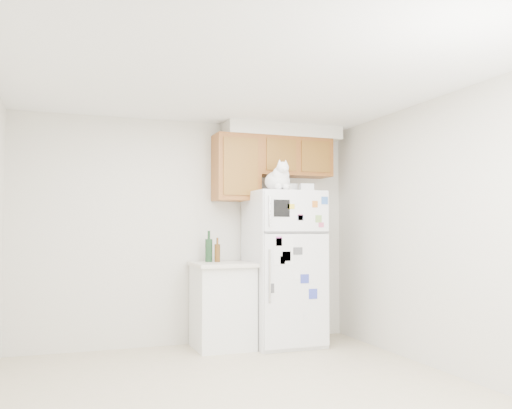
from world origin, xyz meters
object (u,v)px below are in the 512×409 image
base_counter (222,305)px  cat (279,179)px  bottle_green (209,246)px  refrigerator (284,268)px  bottle_amber (217,250)px  storage_box_front (306,188)px  storage_box_back (288,188)px

base_counter → cat: 1.49m
bottle_green → cat: bearing=-30.0°
bottle_green → refrigerator: bearing=-15.4°
refrigerator → bottle_amber: refrigerator is taller
bottle_amber → storage_box_front: bearing=-15.2°
base_counter → storage_box_back: size_ratio=5.11×
refrigerator → bottle_amber: size_ratio=6.35×
refrigerator → storage_box_back: (0.09, 0.08, 0.90)m
base_counter → bottle_amber: size_ratio=3.43×
storage_box_front → bottle_amber: (-0.96, 0.26, -0.69)m
storage_box_front → bottle_green: storage_box_front is taller
cat → storage_box_back: bearing=49.2°
cat → storage_box_back: cat is taller
refrigerator → cat: (-0.13, -0.17, 0.97)m
refrigerator → storage_box_back: bearing=43.4°
bottle_green → bottle_amber: bottle_green is taller
storage_box_back → bottle_green: bearing=161.4°
storage_box_back → bottle_green: storage_box_back is taller
storage_box_front → refrigerator: bearing=171.6°
bottle_green → storage_box_back: bearing=-8.9°
refrigerator → base_counter: 0.79m
cat → storage_box_front: bearing=12.8°
base_counter → cat: (0.56, -0.24, 1.36)m
bottle_green → base_counter: bearing=-52.1°
storage_box_back → storage_box_front: size_ratio=1.20×
bottle_amber → refrigerator: bearing=-13.9°
storage_box_front → bottle_amber: bearing=175.4°
cat → base_counter: bearing=156.7°
base_counter → storage_box_front: bearing=-9.6°
cat → bottle_green: cat is taller
storage_box_front → bottle_green: size_ratio=0.44×
cat → storage_box_front: (0.37, 0.08, -0.08)m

